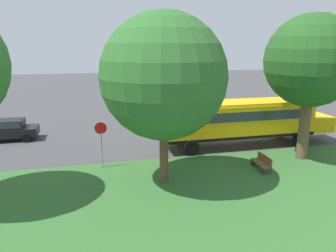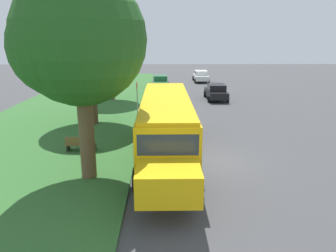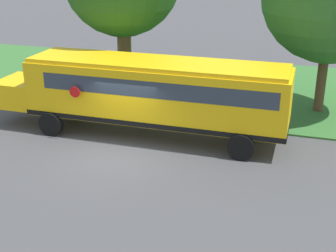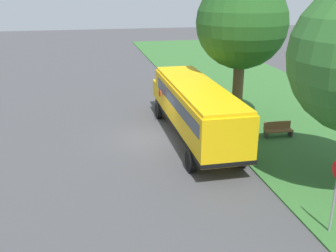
# 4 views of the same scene
# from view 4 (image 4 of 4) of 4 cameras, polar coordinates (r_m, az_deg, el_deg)

# --- Properties ---
(ground_plane) EXTENTS (120.00, 120.00, 0.00)m
(ground_plane) POSITION_cam_4_polar(r_m,az_deg,el_deg) (22.15, -2.65, -1.77)
(ground_plane) COLOR #424244
(grass_verge) EXTENTS (12.00, 80.00, 0.08)m
(grass_verge) POSITION_cam_4_polar(r_m,az_deg,el_deg) (25.61, 19.99, 0.12)
(grass_verge) COLOR #33662D
(grass_verge) RESTS_ON ground
(school_bus) EXTENTS (2.84, 12.42, 3.16)m
(school_bus) POSITION_cam_4_polar(r_m,az_deg,el_deg) (21.52, 3.84, 2.98)
(school_bus) COLOR yellow
(school_bus) RESTS_ON ground
(oak_tree_beside_bus) EXTENTS (5.40, 5.40, 8.74)m
(oak_tree_beside_bus) POSITION_cam_4_polar(r_m,az_deg,el_deg) (24.42, 10.95, 14.26)
(oak_tree_beside_bus) COLOR brown
(oak_tree_beside_bus) RESTS_ON ground
(stop_sign) EXTENTS (0.08, 0.68, 2.74)m
(stop_sign) POSITION_cam_4_polar(r_m,az_deg,el_deg) (14.36, 23.18, -8.33)
(stop_sign) COLOR gray
(stop_sign) RESTS_ON ground
(park_bench) EXTENTS (1.61, 0.55, 0.92)m
(park_bench) POSITION_cam_4_polar(r_m,az_deg,el_deg) (22.89, 15.67, -0.53)
(park_bench) COLOR brown
(park_bench) RESTS_ON ground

